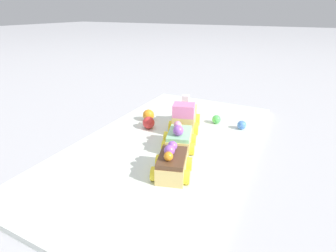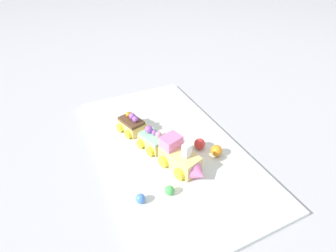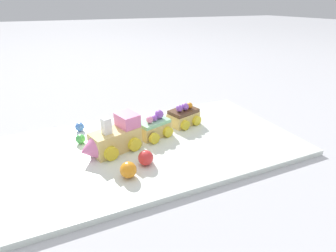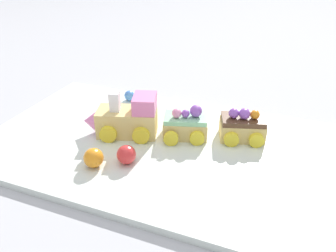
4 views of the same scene
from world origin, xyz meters
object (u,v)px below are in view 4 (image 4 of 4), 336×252
at_px(gumball_green, 112,108).
at_px(gumball_orange, 94,158).
at_px(cake_car_mint, 186,125).
at_px(cake_car_chocolate, 242,127).
at_px(cake_train_locomotive, 124,119).
at_px(gumball_red, 126,155).
at_px(gumball_blue, 129,96).

xyz_separation_m(gumball_green, gumball_orange, (-0.06, 0.17, 0.00)).
bearing_deg(gumball_green, cake_car_mint, 169.91).
bearing_deg(cake_car_chocolate, cake_train_locomotive, -0.10).
bearing_deg(cake_train_locomotive, cake_car_chocolate, 179.90).
bearing_deg(gumball_red, cake_train_locomotive, -60.27).
relative_size(cake_car_mint, gumball_green, 3.90).
relative_size(cake_car_chocolate, gumball_orange, 2.83).
xyz_separation_m(cake_car_chocolate, gumball_orange, (0.20, 0.17, -0.01)).
xyz_separation_m(cake_train_locomotive, gumball_blue, (0.06, -0.13, -0.02)).
bearing_deg(cake_car_mint, gumball_blue, -48.26).
bearing_deg(gumball_green, gumball_blue, -95.39).
relative_size(cake_train_locomotive, gumball_blue, 6.34).
bearing_deg(cake_car_mint, cake_train_locomotive, -0.13).
bearing_deg(cake_car_chocolate, gumball_orange, 23.01).
xyz_separation_m(cake_train_locomotive, gumball_green, (0.06, -0.06, -0.02)).
xyz_separation_m(cake_car_chocolate, gumball_red, (0.16, 0.14, -0.01)).
bearing_deg(gumball_orange, gumball_red, -148.67).
height_order(cake_car_mint, gumball_green, cake_car_mint).
bearing_deg(gumball_red, gumball_green, -52.86).
height_order(cake_train_locomotive, gumball_red, cake_train_locomotive).
bearing_deg(cake_train_locomotive, gumball_red, 102.54).
bearing_deg(gumball_orange, gumball_green, -69.00).
bearing_deg(gumball_green, cake_train_locomotive, 134.87).
bearing_deg(cake_train_locomotive, cake_car_mint, 179.87).
bearing_deg(cake_car_chocolate, gumball_blue, -32.00).
bearing_deg(gumball_red, cake_car_mint, -118.22).
bearing_deg(cake_car_mint, gumball_red, 44.58).
relative_size(cake_train_locomotive, gumball_orange, 4.53).
xyz_separation_m(cake_car_mint, gumball_orange, (0.10, 0.14, -0.01)).
bearing_deg(gumball_blue, gumball_red, 115.80).
distance_m(gumball_blue, gumball_orange, 0.24).
bearing_deg(cake_car_mint, cake_car_chocolate, 179.95).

